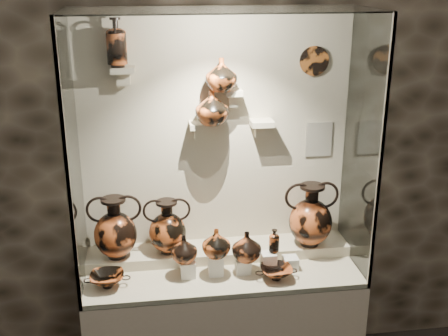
# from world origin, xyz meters

# --- Properties ---
(wall_back) EXTENTS (5.00, 0.02, 3.20)m
(wall_back) POSITION_xyz_m (0.00, 2.50, 1.60)
(wall_back) COLOR black
(wall_back) RESTS_ON ground
(plinth) EXTENTS (1.70, 0.60, 0.80)m
(plinth) POSITION_xyz_m (0.00, 2.18, 0.40)
(plinth) COLOR beige
(plinth) RESTS_ON floor
(front_tier) EXTENTS (1.68, 0.58, 0.03)m
(front_tier) POSITION_xyz_m (0.00, 2.18, 0.82)
(front_tier) COLOR beige
(front_tier) RESTS_ON plinth
(rear_tier) EXTENTS (1.70, 0.25, 0.10)m
(rear_tier) POSITION_xyz_m (0.00, 2.35, 0.85)
(rear_tier) COLOR beige
(rear_tier) RESTS_ON plinth
(back_panel) EXTENTS (1.70, 0.03, 1.60)m
(back_panel) POSITION_xyz_m (0.00, 2.50, 1.60)
(back_panel) COLOR beige
(back_panel) RESTS_ON plinth
(glass_front) EXTENTS (1.70, 0.01, 1.60)m
(glass_front) POSITION_xyz_m (0.00, 1.88, 1.60)
(glass_front) COLOR white
(glass_front) RESTS_ON plinth
(glass_left) EXTENTS (0.01, 0.60, 1.60)m
(glass_left) POSITION_xyz_m (-0.85, 2.18, 1.60)
(glass_left) COLOR white
(glass_left) RESTS_ON plinth
(glass_right) EXTENTS (0.01, 0.60, 1.60)m
(glass_right) POSITION_xyz_m (0.85, 2.18, 1.60)
(glass_right) COLOR white
(glass_right) RESTS_ON plinth
(glass_top) EXTENTS (1.70, 0.60, 0.01)m
(glass_top) POSITION_xyz_m (0.00, 2.18, 2.40)
(glass_top) COLOR white
(glass_top) RESTS_ON back_panel
(frame_post_left) EXTENTS (0.02, 0.02, 1.60)m
(frame_post_left) POSITION_xyz_m (-0.84, 1.89, 1.60)
(frame_post_left) COLOR gray
(frame_post_left) RESTS_ON plinth
(frame_post_right) EXTENTS (0.02, 0.02, 1.60)m
(frame_post_right) POSITION_xyz_m (0.84, 1.89, 1.60)
(frame_post_right) COLOR gray
(frame_post_right) RESTS_ON plinth
(pedestal_a) EXTENTS (0.09, 0.09, 0.10)m
(pedestal_a) POSITION_xyz_m (-0.22, 2.13, 0.88)
(pedestal_a) COLOR silver
(pedestal_a) RESTS_ON front_tier
(pedestal_b) EXTENTS (0.09, 0.09, 0.13)m
(pedestal_b) POSITION_xyz_m (-0.05, 2.13, 0.90)
(pedestal_b) COLOR silver
(pedestal_b) RESTS_ON front_tier
(pedestal_c) EXTENTS (0.09, 0.09, 0.09)m
(pedestal_c) POSITION_xyz_m (0.12, 2.13, 0.88)
(pedestal_c) COLOR silver
(pedestal_c) RESTS_ON front_tier
(pedestal_d) EXTENTS (0.09, 0.09, 0.12)m
(pedestal_d) POSITION_xyz_m (0.28, 2.13, 0.89)
(pedestal_d) COLOR silver
(pedestal_d) RESTS_ON front_tier
(pedestal_e) EXTENTS (0.09, 0.09, 0.08)m
(pedestal_e) POSITION_xyz_m (0.42, 2.13, 0.87)
(pedestal_e) COLOR silver
(pedestal_e) RESTS_ON front_tier
(bracket_ul) EXTENTS (0.14, 0.12, 0.04)m
(bracket_ul) POSITION_xyz_m (-0.55, 2.42, 2.05)
(bracket_ul) COLOR beige
(bracket_ul) RESTS_ON back_panel
(bracket_ca) EXTENTS (0.14, 0.12, 0.04)m
(bracket_ca) POSITION_xyz_m (-0.10, 2.42, 1.70)
(bracket_ca) COLOR beige
(bracket_ca) RESTS_ON back_panel
(bracket_cb) EXTENTS (0.10, 0.12, 0.04)m
(bracket_cb) POSITION_xyz_m (0.10, 2.42, 1.90)
(bracket_cb) COLOR beige
(bracket_cb) RESTS_ON back_panel
(bracket_cc) EXTENTS (0.14, 0.12, 0.04)m
(bracket_cc) POSITION_xyz_m (0.28, 2.42, 1.70)
(bracket_cc) COLOR beige
(bracket_cc) RESTS_ON back_panel
(amphora_left) EXTENTS (0.41, 0.41, 0.40)m
(amphora_left) POSITION_xyz_m (-0.65, 2.31, 1.10)
(amphora_left) COLOR #AF4C21
(amphora_left) RESTS_ON rear_tier
(amphora_mid) EXTENTS (0.37, 0.37, 0.35)m
(amphora_mid) POSITION_xyz_m (-0.33, 2.33, 1.08)
(amphora_mid) COLOR #BD5221
(amphora_mid) RESTS_ON rear_tier
(amphora_right) EXTENTS (0.42, 0.42, 0.42)m
(amphora_right) POSITION_xyz_m (0.59, 2.30, 1.11)
(amphora_right) COLOR #AF4C21
(amphora_right) RESTS_ON rear_tier
(jug_a) EXTENTS (0.20, 0.20, 0.17)m
(jug_a) POSITION_xyz_m (-0.24, 2.13, 1.01)
(jug_a) COLOR #AF4C21
(jug_a) RESTS_ON pedestal_a
(jug_b) EXTENTS (0.18, 0.18, 0.18)m
(jug_b) POSITION_xyz_m (-0.05, 2.11, 1.05)
(jug_b) COLOR #BD5221
(jug_b) RESTS_ON pedestal_b
(jug_c) EXTENTS (0.23, 0.23, 0.19)m
(jug_c) POSITION_xyz_m (0.14, 2.11, 1.01)
(jug_c) COLOR #AF4C21
(jug_c) RESTS_ON pedestal_c
(lekythos_small) EXTENTS (0.10, 0.10, 0.17)m
(lekythos_small) POSITION_xyz_m (0.31, 2.14, 1.04)
(lekythos_small) COLOR #BD5221
(lekythos_small) RESTS_ON pedestal_d
(kylix_left) EXTENTS (0.32, 0.30, 0.10)m
(kylix_left) POSITION_xyz_m (-0.70, 2.08, 0.88)
(kylix_left) COLOR #BD5221
(kylix_left) RESTS_ON front_tier
(kylix_right) EXTENTS (0.25, 0.22, 0.10)m
(kylix_right) POSITION_xyz_m (0.30, 2.02, 0.88)
(kylix_right) COLOR #AF4C21
(kylix_right) RESTS_ON front_tier
(lekythos_tall) EXTENTS (0.14, 0.14, 0.32)m
(lekythos_tall) POSITION_xyz_m (-0.58, 2.41, 2.23)
(lekythos_tall) COLOR #AF4C21
(lekythos_tall) RESTS_ON bracket_ul
(ovoid_vase_a) EXTENTS (0.22, 0.22, 0.21)m
(ovoid_vase_a) POSITION_xyz_m (-0.04, 2.37, 1.82)
(ovoid_vase_a) COLOR #BD5221
(ovoid_vase_a) RESTS_ON bracket_ca
(ovoid_vase_b) EXTENTS (0.19, 0.19, 0.20)m
(ovoid_vase_b) POSITION_xyz_m (0.02, 2.38, 2.02)
(ovoid_vase_b) COLOR #BD5221
(ovoid_vase_b) RESTS_ON bracket_cb
(wall_plate) EXTENTS (0.18, 0.02, 0.18)m
(wall_plate) POSITION_xyz_m (0.61, 2.47, 2.07)
(wall_plate) COLOR #AD5922
(wall_plate) RESTS_ON back_panel
(info_placard) EXTENTS (0.17, 0.01, 0.23)m
(info_placard) POSITION_xyz_m (0.67, 2.47, 1.56)
(info_placard) COLOR beige
(info_placard) RESTS_ON back_panel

